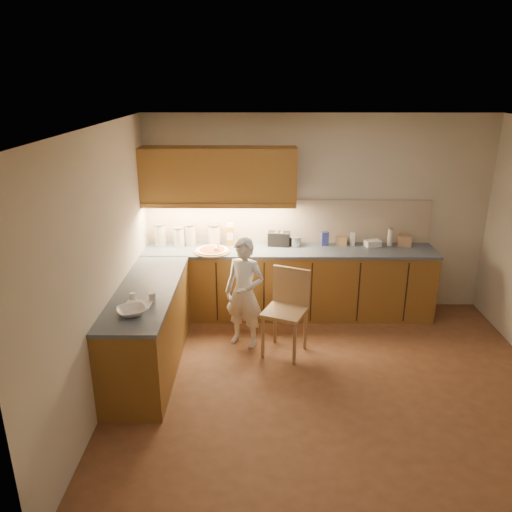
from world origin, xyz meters
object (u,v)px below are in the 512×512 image
at_px(pizza_on_board, 212,251).
at_px(oil_jug, 230,235).
at_px(toaster, 279,239).
at_px(wooden_chair, 287,305).
at_px(child, 245,293).

distance_m(pizza_on_board, oil_jug, 0.38).
bearing_deg(toaster, wooden_chair, -79.03).
xyz_separation_m(wooden_chair, toaster, (-0.06, 1.10, 0.44)).
relative_size(pizza_on_board, child, 0.35).
bearing_deg(wooden_chair, toaster, 116.13).
distance_m(pizza_on_board, wooden_chair, 1.28).
height_order(child, toaster, child).
distance_m(wooden_chair, toaster, 1.19).
bearing_deg(child, oil_jug, 126.09).
xyz_separation_m(pizza_on_board, wooden_chair, (0.92, -0.82, -0.37)).
distance_m(oil_jug, toaster, 0.64).
bearing_deg(oil_jug, toaster, -0.94).
distance_m(pizza_on_board, child, 0.84).
xyz_separation_m(wooden_chair, oil_jug, (-0.70, 1.11, 0.49)).
relative_size(oil_jug, toaster, 0.99).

